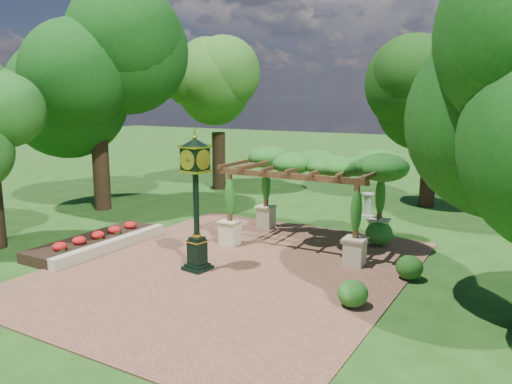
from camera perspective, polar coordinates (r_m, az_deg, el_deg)
The scene contains 13 objects.
ground at distance 14.87m, azimuth -4.93°, elevation -9.93°, with size 120.00×120.00×0.00m, color #1E4714.
brick_plaza at distance 15.64m, azimuth -2.80°, elevation -8.76°, with size 10.00×12.00×0.04m, color brown.
border_wall at distance 18.06m, azimuth -16.10°, elevation -5.90°, with size 0.35×5.00×0.40m, color #C6B793.
flower_bed at distance 18.71m, azimuth -18.01°, elevation -5.49°, with size 1.50×5.00×0.36m, color red.
pedestal_clock at distance 14.99m, azimuth -6.90°, elevation 0.00°, with size 0.91×0.91×4.12m.
pergola at distance 17.66m, azimuth 5.72°, elevation 2.66°, with size 5.44×3.49×3.38m.
sundial at distance 22.79m, azimuth 12.64°, elevation -1.62°, with size 0.78×0.78×1.07m.
shrub_front at distance 13.04m, azimuth 11.00°, elevation -11.31°, with size 0.77×0.77×0.69m, color #26631C.
shrub_mid at distance 15.30m, azimuth 17.13°, elevation -8.23°, with size 0.78×0.78×0.70m, color #1F4C15.
shrub_back at distance 18.38m, azimuth 13.88°, elevation -4.61°, with size 0.96×0.96×0.87m, color #21621C.
tree_west_near at distance 24.41m, azimuth -17.89°, elevation 13.05°, with size 5.33×5.33×9.37m.
tree_west_far at distance 28.83m, azimuth -4.39°, elevation 11.79°, with size 4.27×4.27×8.46m.
tree_north at distance 25.28m, azimuth 19.61°, elevation 10.42°, with size 4.15×4.15×7.84m.
Camera 1 is at (8.07, -11.34, 5.24)m, focal length 35.00 mm.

